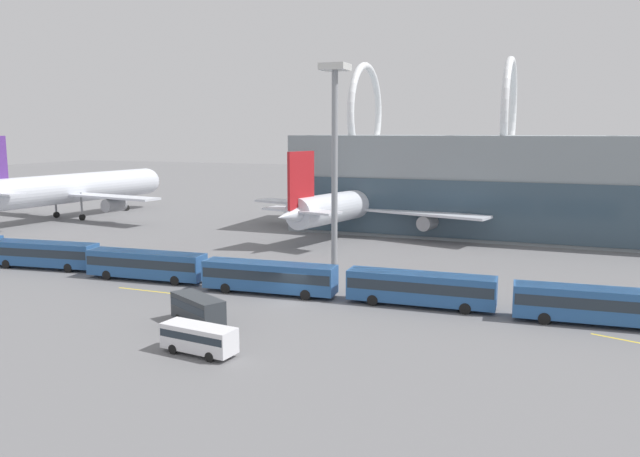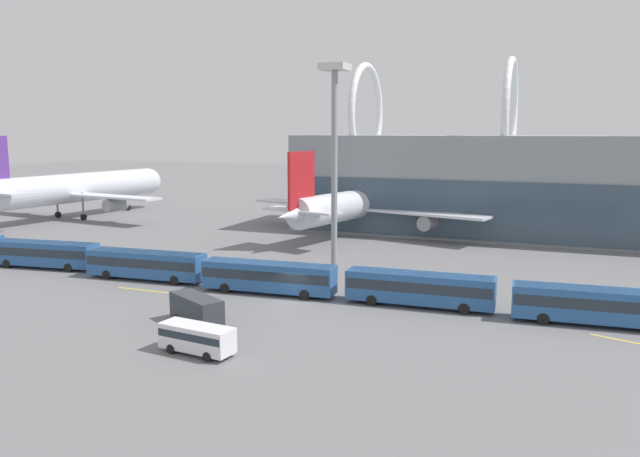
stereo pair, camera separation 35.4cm
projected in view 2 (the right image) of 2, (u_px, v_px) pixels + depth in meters
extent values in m
plane|color=slate|center=(290.00, 302.00, 57.90)|extent=(440.00, 440.00, 0.00)
torus|color=white|center=(366.00, 114.00, 101.22)|extent=(1.10, 16.34, 16.34)
torus|color=white|center=(510.00, 112.00, 93.07)|extent=(1.10, 16.34, 16.34)
cylinder|color=silver|center=(79.00, 188.00, 113.54)|extent=(9.74, 35.27, 5.23)
sphere|color=silver|center=(148.00, 181.00, 128.61)|extent=(5.13, 5.13, 5.13)
cube|color=silver|center=(69.00, 194.00, 111.85)|extent=(41.11, 9.06, 0.35)
cylinder|color=gray|center=(28.00, 198.00, 117.57)|extent=(2.73, 4.21, 2.24)
cylinder|color=gray|center=(115.00, 205.00, 106.55)|extent=(2.73, 4.21, 2.24)
cylinder|color=gray|center=(128.00, 197.00, 124.07)|extent=(0.36, 0.36, 4.44)
cylinder|color=black|center=(128.00, 208.00, 124.41)|extent=(0.59, 1.15, 1.10)
cylinder|color=gray|center=(57.00, 203.00, 113.76)|extent=(0.36, 0.36, 4.44)
cylinder|color=black|center=(58.00, 215.00, 114.11)|extent=(0.59, 1.15, 1.10)
cylinder|color=gray|center=(83.00, 205.00, 110.50)|extent=(0.36, 0.36, 4.44)
cylinder|color=black|center=(84.00, 217.00, 110.84)|extent=(0.59, 1.15, 1.10)
cylinder|color=silver|center=(370.00, 202.00, 97.14)|extent=(13.21, 36.53, 4.29)
sphere|color=silver|center=(423.00, 193.00, 111.79)|extent=(4.20, 4.20, 4.20)
cone|color=silver|center=(297.00, 214.00, 82.49)|extent=(5.93, 8.79, 4.07)
cube|color=silver|center=(362.00, 208.00, 95.47)|extent=(39.85, 13.70, 0.35)
cylinder|color=gray|center=(304.00, 211.00, 102.18)|extent=(2.86, 3.60, 2.15)
cylinder|color=gray|center=(428.00, 223.00, 89.17)|extent=(2.86, 3.60, 2.15)
cube|color=red|center=(301.00, 180.00, 82.52)|extent=(1.71, 5.28, 7.64)
cube|color=silver|center=(302.00, 210.00, 83.14)|extent=(11.59, 5.86, 0.28)
cylinder|color=gray|center=(407.00, 209.00, 107.33)|extent=(0.36, 0.36, 3.81)
cylinder|color=black|center=(406.00, 220.00, 107.62)|extent=(0.71, 1.18, 1.10)
cylinder|color=gray|center=(347.00, 217.00, 97.33)|extent=(0.36, 0.36, 3.81)
cylinder|color=black|center=(347.00, 229.00, 97.62)|extent=(0.71, 1.18, 1.10)
cylinder|color=gray|center=(377.00, 220.00, 94.10)|extent=(0.36, 0.36, 3.81)
cylinder|color=black|center=(377.00, 232.00, 94.40)|extent=(0.71, 1.18, 1.10)
cube|color=#285693|center=(44.00, 253.00, 72.02)|extent=(13.51, 4.10, 2.68)
cube|color=#232D38|center=(43.00, 251.00, 71.98)|extent=(13.25, 4.10, 0.94)
cube|color=silver|center=(43.00, 242.00, 71.82)|extent=(13.10, 3.98, 0.12)
cylinder|color=black|center=(81.00, 263.00, 72.29)|extent=(1.03, 0.42, 1.00)
cylinder|color=black|center=(68.00, 268.00, 70.05)|extent=(1.03, 0.42, 1.00)
cylinder|color=black|center=(21.00, 260.00, 74.37)|extent=(1.03, 0.42, 1.00)
cylinder|color=black|center=(7.00, 264.00, 72.13)|extent=(1.03, 0.42, 1.00)
cube|color=#285693|center=(146.00, 264.00, 66.26)|extent=(13.43, 3.38, 2.68)
cube|color=#232D38|center=(146.00, 261.00, 66.22)|extent=(13.17, 3.39, 0.94)
cube|color=silver|center=(145.00, 252.00, 66.06)|extent=(13.03, 3.28, 0.12)
cylinder|color=black|center=(186.00, 275.00, 66.29)|extent=(1.02, 0.36, 1.00)
cylinder|color=black|center=(175.00, 280.00, 64.08)|extent=(1.02, 0.36, 1.00)
cylinder|color=black|center=(120.00, 270.00, 68.81)|extent=(1.02, 0.36, 1.00)
cylinder|color=black|center=(107.00, 275.00, 66.60)|extent=(1.02, 0.36, 1.00)
cube|color=#285693|center=(269.00, 276.00, 60.61)|extent=(13.44, 3.41, 2.68)
cube|color=#232D38|center=(268.00, 274.00, 60.57)|extent=(13.17, 3.42, 0.94)
cube|color=silver|center=(268.00, 263.00, 60.41)|extent=(13.03, 3.31, 0.12)
cylinder|color=black|center=(313.00, 289.00, 60.65)|extent=(1.02, 0.36, 1.00)
cylinder|color=black|center=(305.00, 295.00, 58.44)|extent=(1.02, 0.36, 1.00)
cylinder|color=black|center=(235.00, 283.00, 63.15)|extent=(1.02, 0.36, 1.00)
cylinder|color=black|center=(225.00, 288.00, 60.94)|extent=(1.02, 0.36, 1.00)
cube|color=#285693|center=(419.00, 288.00, 56.11)|extent=(13.39, 3.07, 2.68)
cube|color=#232D38|center=(419.00, 285.00, 56.07)|extent=(13.12, 3.09, 0.94)
cube|color=silver|center=(420.00, 274.00, 55.91)|extent=(12.99, 2.98, 0.12)
cylinder|color=black|center=(467.00, 302.00, 56.05)|extent=(1.01, 0.34, 1.00)
cylinder|color=black|center=(464.00, 309.00, 53.86)|extent=(1.01, 0.34, 1.00)
cylinder|color=black|center=(378.00, 294.00, 58.74)|extent=(1.01, 0.34, 1.00)
cylinder|color=black|center=(372.00, 300.00, 56.55)|extent=(1.01, 0.34, 1.00)
cube|color=#285693|center=(597.00, 305.00, 50.66)|extent=(13.44, 3.47, 2.68)
cube|color=#232D38|center=(597.00, 302.00, 50.62)|extent=(13.18, 3.48, 0.94)
cube|color=silver|center=(598.00, 290.00, 50.46)|extent=(13.04, 3.37, 0.12)
cylinder|color=black|center=(542.00, 311.00, 53.18)|extent=(1.02, 0.37, 1.00)
cylinder|color=black|center=(543.00, 319.00, 50.97)|extent=(1.02, 0.37, 1.00)
cube|color=#2D3338|center=(197.00, 309.00, 50.84)|extent=(5.88, 4.42, 2.12)
cube|color=#232D38|center=(196.00, 305.00, 50.79)|extent=(5.74, 4.36, 0.63)
cylinder|color=black|center=(217.00, 323.00, 50.36)|extent=(0.72, 0.53, 0.70)
cylinder|color=black|center=(197.00, 328.00, 49.17)|extent=(0.72, 0.53, 0.70)
cylinder|color=black|center=(197.00, 314.00, 52.82)|extent=(0.72, 0.53, 0.70)
cylinder|color=black|center=(177.00, 318.00, 51.64)|extent=(0.72, 0.53, 0.70)
cube|color=silver|center=(197.00, 338.00, 44.22)|extent=(5.83, 2.58, 1.80)
cube|color=#232D38|center=(197.00, 334.00, 44.18)|extent=(5.66, 2.58, 0.54)
cylinder|color=black|center=(171.00, 349.00, 44.35)|extent=(0.72, 0.30, 0.70)
cylinder|color=black|center=(188.00, 342.00, 45.90)|extent=(0.72, 0.30, 0.70)
cylinder|color=black|center=(207.00, 357.00, 42.81)|extent=(0.72, 0.30, 0.70)
cylinder|color=black|center=(223.00, 349.00, 44.36)|extent=(0.72, 0.30, 0.70)
cylinder|color=gray|center=(334.00, 173.00, 69.18)|extent=(0.69, 0.69, 22.28)
cube|color=silver|center=(335.00, 67.00, 67.41)|extent=(2.90, 2.90, 0.72)
cube|color=yellow|center=(639.00, 344.00, 46.49)|extent=(6.81, 2.39, 0.01)
cube|color=yellow|center=(156.00, 291.00, 61.61)|extent=(8.99, 0.25, 0.01)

